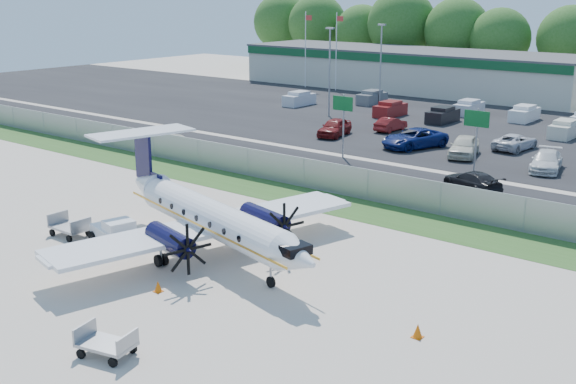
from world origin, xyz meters
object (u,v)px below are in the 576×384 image
Objects in this scene: pushback_tug at (116,233)px; aircraft at (209,217)px; baggage_cart_far at (106,343)px; baggage_cart_near at (70,227)px.

aircraft is at bearing 23.68° from pushback_tug.
baggage_cart_far is (4.36, -9.76, -1.49)m from aircraft.
pushback_tug is 11.90m from baggage_cart_far.
aircraft is 7.75× the size of baggage_cart_near.
aircraft is 10.79m from baggage_cart_far.
baggage_cart_near reaches higher than baggage_cart_far.
aircraft reaches higher than baggage_cart_near.
baggage_cart_far is (9.08, -7.69, -0.20)m from pushback_tug.
aircraft reaches higher than pushback_tug.
pushback_tug reaches higher than baggage_cart_far.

